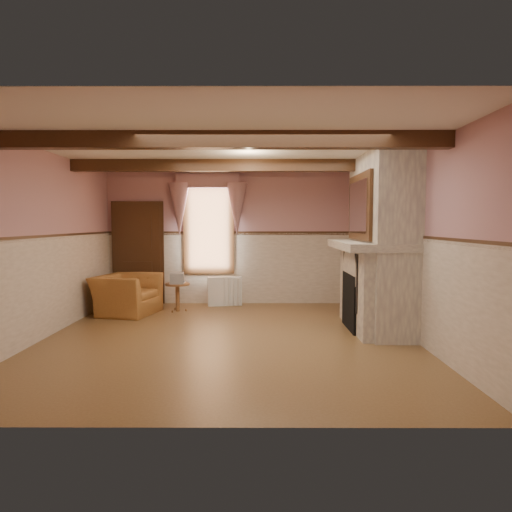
{
  "coord_description": "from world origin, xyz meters",
  "views": [
    {
      "loc": [
        0.44,
        -6.71,
        1.71
      ],
      "look_at": [
        0.41,
        0.8,
        1.17
      ],
      "focal_mm": 32.0,
      "sensor_mm": 36.0,
      "label": 1
    }
  ],
  "objects_px": {
    "side_table": "(178,297)",
    "mantel_clock": "(359,234)",
    "radiator": "(225,291)",
    "oil_lamp": "(366,232)",
    "bowl": "(371,239)",
    "armchair": "(127,294)"
  },
  "relations": [
    {
      "from": "armchair",
      "to": "bowl",
      "type": "distance_m",
      "value": 4.6
    },
    {
      "from": "side_table",
      "to": "armchair",
      "type": "bearing_deg",
      "value": -164.31
    },
    {
      "from": "armchair",
      "to": "side_table",
      "type": "bearing_deg",
      "value": -61.57
    },
    {
      "from": "armchair",
      "to": "radiator",
      "type": "distance_m",
      "value": 2.0
    },
    {
      "from": "bowl",
      "to": "oil_lamp",
      "type": "relative_size",
      "value": 1.1
    },
    {
      "from": "side_table",
      "to": "mantel_clock",
      "type": "bearing_deg",
      "value": -11.26
    },
    {
      "from": "mantel_clock",
      "to": "bowl",
      "type": "bearing_deg",
      "value": -90.0
    },
    {
      "from": "radiator",
      "to": "bowl",
      "type": "bearing_deg",
      "value": -51.1
    },
    {
      "from": "bowl",
      "to": "radiator",
      "type": "bearing_deg",
      "value": 139.05
    },
    {
      "from": "radiator",
      "to": "oil_lamp",
      "type": "distance_m",
      "value": 3.34
    },
    {
      "from": "armchair",
      "to": "radiator",
      "type": "height_order",
      "value": "armchair"
    },
    {
      "from": "radiator",
      "to": "oil_lamp",
      "type": "height_order",
      "value": "oil_lamp"
    },
    {
      "from": "armchair",
      "to": "bowl",
      "type": "bearing_deg",
      "value": -93.89
    },
    {
      "from": "armchair",
      "to": "mantel_clock",
      "type": "height_order",
      "value": "mantel_clock"
    },
    {
      "from": "side_table",
      "to": "radiator",
      "type": "height_order",
      "value": "radiator"
    },
    {
      "from": "side_table",
      "to": "bowl",
      "type": "bearing_deg",
      "value": -24.54
    },
    {
      "from": "bowl",
      "to": "oil_lamp",
      "type": "bearing_deg",
      "value": 90.0
    },
    {
      "from": "bowl",
      "to": "armchair",
      "type": "bearing_deg",
      "value": 163.37
    },
    {
      "from": "side_table",
      "to": "oil_lamp",
      "type": "height_order",
      "value": "oil_lamp"
    },
    {
      "from": "radiator",
      "to": "bowl",
      "type": "relative_size",
      "value": 2.28
    },
    {
      "from": "side_table",
      "to": "bowl",
      "type": "distance_m",
      "value": 3.88
    },
    {
      "from": "radiator",
      "to": "mantel_clock",
      "type": "height_order",
      "value": "mantel_clock"
    }
  ]
}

